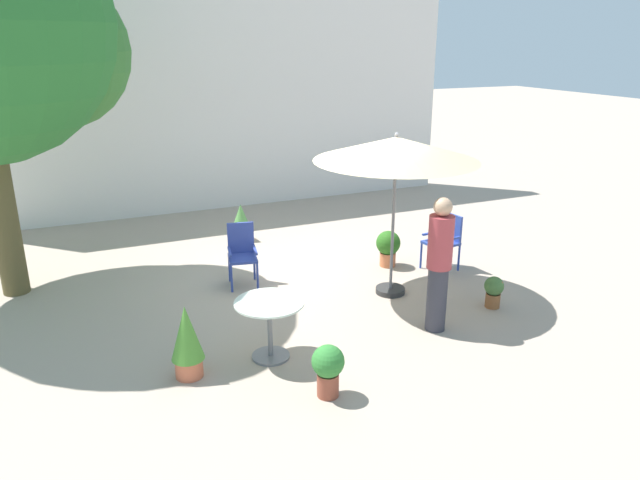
{
  "coord_description": "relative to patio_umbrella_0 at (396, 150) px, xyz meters",
  "views": [
    {
      "loc": [
        -3.33,
        -7.97,
        3.65
      ],
      "look_at": [
        0.0,
        -0.3,
        0.79
      ],
      "focal_mm": 33.41,
      "sensor_mm": 36.0,
      "label": 1
    }
  ],
  "objects": [
    {
      "name": "cafe_table_0",
      "position": [
        -2.27,
        -1.09,
        -1.64
      ],
      "size": [
        0.83,
        0.83,
        0.73
      ],
      "color": "silver",
      "rests_on": "ground"
    },
    {
      "name": "potted_plant_3",
      "position": [
        1.09,
        -1.01,
        -1.9
      ],
      "size": [
        0.27,
        0.27,
        0.46
      ],
      "color": "brown",
      "rests_on": "ground"
    },
    {
      "name": "potted_plant_4",
      "position": [
        0.51,
        0.99,
        -1.81
      ],
      "size": [
        0.41,
        0.41,
        0.61
      ],
      "color": "#C46B44",
      "rests_on": "ground"
    },
    {
      "name": "patio_umbrella_0",
      "position": [
        0.0,
        0.0,
        0.0
      ],
      "size": [
        2.32,
        2.32,
        2.4
      ],
      "color": "#2D2D2D",
      "rests_on": "ground"
    },
    {
      "name": "potted_plant_1",
      "position": [
        -1.97,
        -2.1,
        -1.81
      ],
      "size": [
        0.35,
        0.35,
        0.59
      ],
      "color": "brown",
      "rests_on": "ground"
    },
    {
      "name": "potted_plant_0",
      "position": [
        -1.35,
        3.26,
        -1.8
      ],
      "size": [
        0.39,
        0.39,
        0.7
      ],
      "color": "#C97344",
      "rests_on": "ground"
    },
    {
      "name": "standing_person",
      "position": [
        -0.05,
        -1.25,
        -1.23
      ],
      "size": [
        0.45,
        0.45,
        1.79
      ],
      "color": "#33333D",
      "rests_on": "ground"
    },
    {
      "name": "ground_plane",
      "position": [
        -0.91,
        0.86,
        -2.16
      ],
      "size": [
        60.0,
        60.0,
        0.0
      ],
      "primitive_type": "plane",
      "color": "tan"
    },
    {
      "name": "patio_chair_1",
      "position": [
        -1.93,
        1.23,
        -1.62
      ],
      "size": [
        0.51,
        0.53,
        0.96
      ],
      "color": "#2F4093",
      "rests_on": "ground"
    },
    {
      "name": "potted_plant_2",
      "position": [
        -3.25,
        -1.12,
        -1.7
      ],
      "size": [
        0.37,
        0.37,
        0.87
      ],
      "color": "#CA6747",
      "rests_on": "ground"
    },
    {
      "name": "villa_facade",
      "position": [
        -0.91,
        5.74,
        0.18
      ],
      "size": [
        10.47,
        0.3,
        4.67
      ],
      "primitive_type": "cube",
      "color": "silver",
      "rests_on": "ground"
    },
    {
      "name": "patio_chair_0",
      "position": [
        1.3,
        0.52,
        -1.63
      ],
      "size": [
        0.55,
        0.51,
        0.92
      ],
      "color": "#2B439C",
      "rests_on": "ground"
    }
  ]
}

